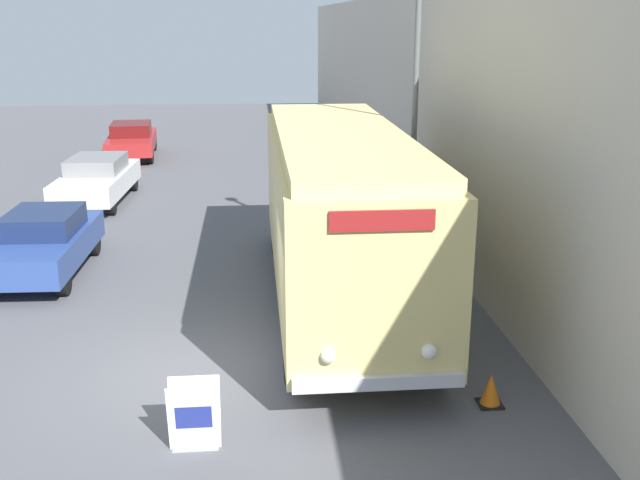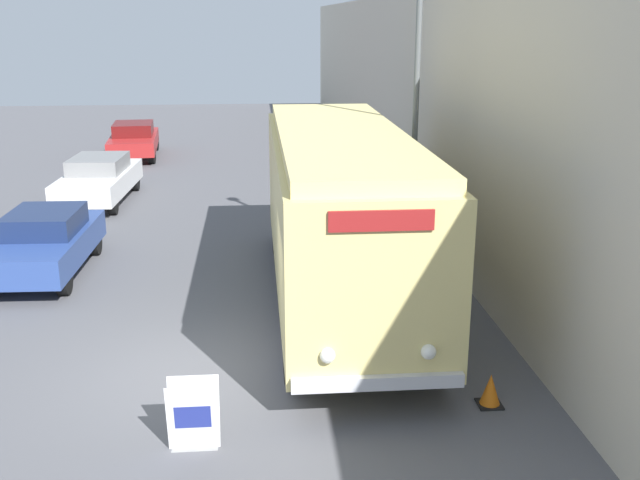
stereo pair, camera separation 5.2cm
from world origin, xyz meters
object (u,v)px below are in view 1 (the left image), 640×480
(sign_board, at_px, (194,416))
(vintage_bus, at_px, (339,207))
(streetlamp, at_px, (417,56))
(parked_car_mid, at_px, (97,179))
(parked_car_near, at_px, (44,242))
(parked_car_far, at_px, (132,139))
(traffic_cone, at_px, (491,390))

(sign_board, bearing_deg, vintage_bus, 64.12)
(streetlamp, bearing_deg, parked_car_mid, 135.95)
(sign_board, relative_size, parked_car_near, 0.23)
(vintage_bus, bearing_deg, parked_car_far, 111.18)
(parked_car_near, distance_m, parked_car_mid, 6.91)
(sign_board, distance_m, streetlamp, 8.85)
(parked_car_near, bearing_deg, traffic_cone, -37.99)
(vintage_bus, distance_m, streetlamp, 3.53)
(parked_car_mid, bearing_deg, parked_car_far, 93.78)
(parked_car_mid, distance_m, traffic_cone, 15.97)
(parked_car_near, xyz_separation_m, parked_car_far, (-0.28, 14.81, 0.00))
(vintage_bus, distance_m, traffic_cone, 5.07)
(vintage_bus, height_order, parked_car_near, vintage_bus)
(streetlamp, xyz_separation_m, parked_car_far, (-8.34, 15.87, -4.05))
(parked_car_near, xyz_separation_m, parked_car_mid, (-0.17, 6.91, 0.00))
(vintage_bus, xyz_separation_m, parked_car_near, (-6.36, 2.31, -1.23))
(streetlamp, relative_size, parked_car_near, 1.79)
(parked_car_near, bearing_deg, vintage_bus, -18.28)
(streetlamp, bearing_deg, parked_car_near, 172.53)
(parked_car_near, distance_m, parked_car_far, 14.82)
(parked_car_mid, relative_size, parked_car_far, 1.00)
(vintage_bus, relative_size, parked_car_far, 2.06)
(sign_board, relative_size, streetlamp, 0.13)
(streetlamp, bearing_deg, vintage_bus, -143.80)
(sign_board, distance_m, parked_car_mid, 14.97)
(streetlamp, height_order, parked_car_mid, streetlamp)
(parked_car_mid, distance_m, parked_car_far, 7.91)
(parked_car_mid, bearing_deg, traffic_cone, -55.75)
(parked_car_near, bearing_deg, streetlamp, -5.78)
(sign_board, relative_size, parked_car_mid, 0.21)
(parked_car_far, bearing_deg, streetlamp, -66.89)
(parked_car_far, bearing_deg, sign_board, -84.21)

